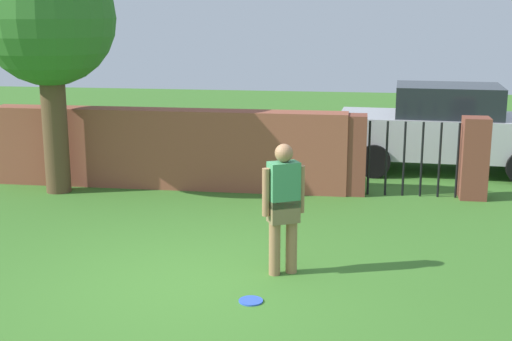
% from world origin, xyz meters
% --- Properties ---
extents(ground_plane, '(40.00, 40.00, 0.00)m').
position_xyz_m(ground_plane, '(0.00, 0.00, 0.00)').
color(ground_plane, '#3D7528').
extents(brick_wall, '(6.44, 0.50, 1.42)m').
position_xyz_m(brick_wall, '(-1.50, 4.51, 0.71)').
color(brick_wall, brown).
rests_on(brick_wall, ground).
extents(tree, '(2.28, 2.28, 4.15)m').
position_xyz_m(tree, '(-3.34, 3.90, 2.95)').
color(tree, brown).
rests_on(tree, ground).
extents(person, '(0.49, 0.36, 1.62)m').
position_xyz_m(person, '(1.03, 0.54, 0.90)').
color(person, '#9E704C').
rests_on(person, ground).
extents(fence_gate, '(2.47, 0.44, 1.40)m').
position_xyz_m(fence_gate, '(2.84, 4.51, 0.70)').
color(fence_gate, brown).
rests_on(fence_gate, ground).
extents(car, '(4.29, 2.11, 1.72)m').
position_xyz_m(car, '(3.62, 6.58, 0.86)').
color(car, '#B7B7BC').
rests_on(car, ground).
extents(frisbee_blue, '(0.27, 0.27, 0.02)m').
position_xyz_m(frisbee_blue, '(0.77, -0.37, 0.01)').
color(frisbee_blue, blue).
rests_on(frisbee_blue, ground).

